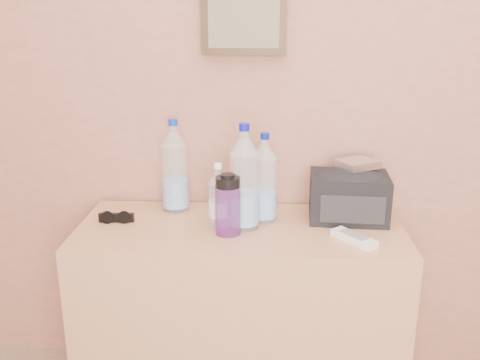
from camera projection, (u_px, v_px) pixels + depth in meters
name	position (u px, v px, depth m)	size (l,w,h in m)	color
picture_frame	(244.00, 19.00, 1.87)	(0.30, 0.03, 0.25)	#382311
dresser	(240.00, 315.00, 1.97)	(1.13, 0.47, 0.71)	tan
pet_large_b	(175.00, 171.00, 1.97)	(0.09, 0.09, 0.35)	silver
pet_large_c	(264.00, 183.00, 1.88)	(0.09, 0.09, 0.32)	white
pet_large_d	(244.00, 183.00, 1.81)	(0.10, 0.10, 0.37)	#A7BFD5
pet_small	(218.00, 200.00, 1.82)	(0.07, 0.07, 0.23)	silver
nalgene_bottle	(228.00, 205.00, 1.77)	(0.09, 0.09, 0.21)	#632280
sunglasses	(116.00, 218.00, 1.90)	(0.13, 0.05, 0.03)	black
ac_remote	(354.00, 238.00, 1.74)	(0.16, 0.05, 0.02)	white
toiletry_bag	(349.00, 194.00, 1.91)	(0.27, 0.20, 0.19)	black
foil_packet	(357.00, 164.00, 1.90)	(0.13, 0.11, 0.03)	silver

